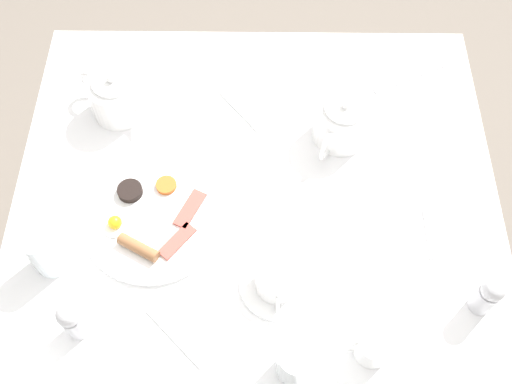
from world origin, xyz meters
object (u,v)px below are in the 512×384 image
Objects in this scene: fork_spare at (239,110)px; teapot_near at (342,122)px; teacup_with_saucer_left at (276,282)px; knife_by_plate at (410,78)px; water_glass_tall at (45,250)px; breakfast_plate at (152,219)px; salt_grinder at (73,320)px; spoon_for_tea at (175,337)px; teapot_far at (116,97)px; fork_by_plate at (427,219)px; water_glass_short at (296,362)px; creamer_jug at (373,347)px; pepper_grinder at (488,295)px.

teapot_near is at bearing 162.99° from fork_spare.
teacup_with_saucer_left reaches higher than knife_by_plate.
water_glass_tall is at bearing 32.39° from knife_by_plate.
breakfast_plate is 0.30m from teacup_with_saucer_left.
teacup_with_saucer_left is 0.39m from salt_grinder.
knife_by_plate is 0.84m from spoon_for_tea.
teapot_far reaches higher than fork_by_plate.
teacup_with_saucer_left is at bearing 58.70° from knife_by_plate.
fork_spare is at bearing 32.63° from teapot_far.
fork_by_plate is 1.50× the size of spoon_for_tea.
water_glass_short is at bearing 101.17° from fork_spare.
salt_grinder is at bearing 161.20° from teapot_near.
teapot_far is 1.52× the size of spoon_for_tea.
water_glass_tall is at bearing -23.17° from water_glass_short.
fork_spare is at bearing -65.39° from creamer_jug.
pepper_grinder is (-0.25, 0.41, 0.01)m from teapot_near.
water_glass_tall is 0.96× the size of spoon_for_tea.
water_glass_tall is at bearing 7.82° from fork_by_plate.
fork_spare is (0.08, -0.44, -0.02)m from teacup_with_saucer_left.
breakfast_plate is 3.30× the size of creamer_jug.
spoon_for_tea is at bearing 26.70° from fork_by_plate.
breakfast_plate is 1.64× the size of fork_by_plate.
breakfast_plate is 1.59× the size of teapot_near.
water_glass_short is 1.04× the size of creamer_jug.
water_glass_short reaches higher than creamer_jug.
teapot_far is 0.40m from water_glass_tall.
pepper_grinder is 0.21m from fork_by_plate.
water_glass_short is at bearing 47.61° from fork_by_plate.
fork_by_plate is at bearing -154.54° from teacup_with_saucer_left.
fork_spare is (-0.18, -0.30, -0.01)m from breakfast_plate.
teapot_near reaches higher than pepper_grinder.
teacup_with_saucer_left is at bearing -17.96° from teapot_far.
teacup_with_saucer_left is (-0.37, 0.44, -0.03)m from teapot_far.
salt_grinder is 0.59× the size of knife_by_plate.
breakfast_plate is 2.06× the size of teacup_with_saucer_left.
knife_by_plate is 1.52× the size of spoon_for_tea.
creamer_jug is at bearing 114.61° from fork_spare.
creamer_jug is 0.84× the size of pepper_grinder.
fork_by_plate is (-0.69, 0.29, -0.05)m from teapot_far.
teapot_far reaches higher than water_glass_short.
teapot_near reaches higher than creamer_jug.
pepper_grinder reaches higher than fork_spare.
teacup_with_saucer_left is (-0.26, 0.15, 0.02)m from breakfast_plate.
teacup_with_saucer_left is 0.46m from water_glass_tall.
teapot_far is at bearing 112.32° from teapot_near.
water_glass_short reaches higher than fork_spare.
teacup_with_saucer_left is 1.20× the size of spoon_for_tea.
fork_by_plate is (-0.70, -0.25, -0.05)m from salt_grinder.
spoon_for_tea is (0.53, 0.65, 0.00)m from knife_by_plate.
water_glass_short is at bearing 101.94° from teacup_with_saucer_left.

